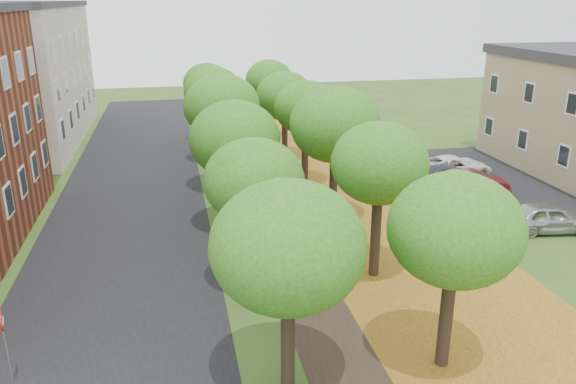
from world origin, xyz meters
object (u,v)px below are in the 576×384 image
bench (318,253)px  street_sign (4,331)px  car_white (454,166)px  car_silver (548,217)px  car_grey (450,175)px  car_red (472,182)px

bench → street_sign: 12.22m
bench → car_white: 15.10m
street_sign → car_white: street_sign is taller
car_silver → car_grey: bearing=17.6°
car_silver → car_red: bearing=14.8°
car_white → street_sign: bearing=122.1°
car_silver → car_grey: car_silver is taller
car_grey → car_white: car_white is taller
bench → car_silver: car_silver is taller
bench → car_red: bearing=-43.8°
car_silver → car_white: 8.98m
street_sign → car_red: size_ratio=0.58×
bench → car_grey: car_grey is taller
bench → car_grey: 13.31m
bench → street_sign: size_ratio=0.71×
street_sign → car_white: size_ratio=0.49×
car_grey → bench: bearing=129.5°
car_silver → car_red: 5.88m
bench → street_sign: street_sign is taller
car_red → car_grey: (-0.55, 1.59, -0.04)m
car_red → car_white: (0.48, 3.14, -0.00)m
street_sign → car_white: bearing=22.0°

